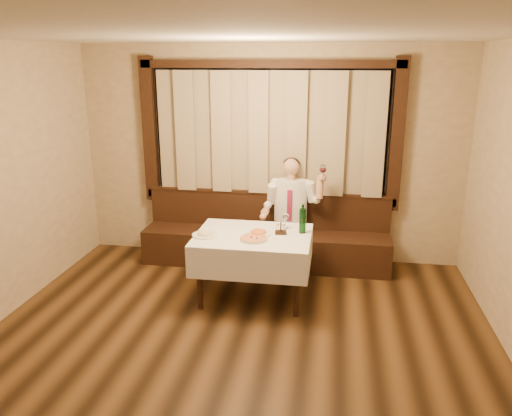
% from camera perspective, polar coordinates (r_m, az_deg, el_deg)
% --- Properties ---
extents(room, '(5.01, 6.01, 2.81)m').
position_cam_1_polar(room, '(4.59, -1.84, 2.69)').
color(room, black).
rests_on(room, ground).
extents(banquette, '(3.20, 0.61, 0.94)m').
position_cam_1_polar(banquette, '(6.60, 1.13, -3.71)').
color(banquette, black).
rests_on(banquette, ground).
extents(dining_table, '(1.27, 0.97, 0.76)m').
position_cam_1_polar(dining_table, '(5.53, -0.33, -4.06)').
color(dining_table, black).
rests_on(dining_table, ground).
extents(pizza, '(0.31, 0.31, 0.03)m').
position_cam_1_polar(pizza, '(5.33, -0.27, -3.51)').
color(pizza, white).
rests_on(pizza, dining_table).
extents(pasta_red, '(0.28, 0.28, 0.10)m').
position_cam_1_polar(pasta_red, '(5.49, 0.28, -2.60)').
color(pasta_red, white).
rests_on(pasta_red, dining_table).
extents(pasta_cream, '(0.28, 0.28, 0.10)m').
position_cam_1_polar(pasta_cream, '(5.47, -5.85, -2.77)').
color(pasta_cream, white).
rests_on(pasta_cream, dining_table).
extents(green_bottle, '(0.07, 0.07, 0.34)m').
position_cam_1_polar(green_bottle, '(5.52, 5.34, -1.40)').
color(green_bottle, '#0F4918').
rests_on(green_bottle, dining_table).
extents(table_wine_glass, '(0.07, 0.07, 0.19)m').
position_cam_1_polar(table_wine_glass, '(5.64, 3.42, -1.05)').
color(table_wine_glass, white).
rests_on(table_wine_glass, dining_table).
extents(cruet_caddy, '(0.13, 0.07, 0.13)m').
position_cam_1_polar(cruet_caddy, '(5.49, 2.84, -2.54)').
color(cruet_caddy, black).
rests_on(cruet_caddy, dining_table).
extents(seated_man, '(0.79, 0.59, 1.43)m').
position_cam_1_polar(seated_man, '(6.32, 3.97, 0.25)').
color(seated_man, black).
rests_on(seated_man, ground).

